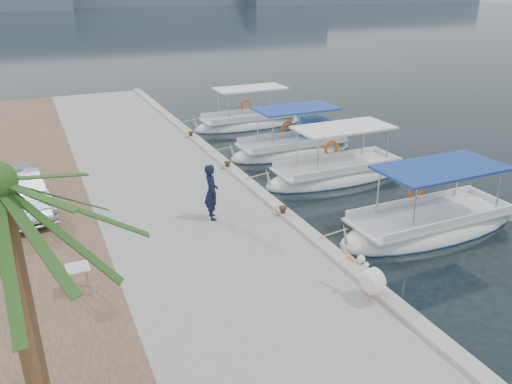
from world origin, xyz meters
TOP-DOWN VIEW (x-y plane):
  - ground at (0.00, 0.00)m, footprint 400.00×400.00m
  - concrete_quay at (-3.00, 5.00)m, footprint 6.00×40.00m
  - quay_curb at (-0.22, 5.00)m, footprint 0.44×40.00m
  - cobblestone_strip at (-8.00, 5.00)m, footprint 4.00×40.00m
  - fishing_caique_b at (4.06, -0.58)m, footprint 6.94×2.35m
  - fishing_caique_c at (3.95, 4.81)m, footprint 6.72×2.21m
  - fishing_caique_d at (3.92, 8.60)m, footprint 6.44×2.22m
  - fishing_caique_e at (3.89, 14.08)m, footprint 6.59×2.09m
  - mooring_bollards at (-0.35, 1.50)m, footprint 0.28×20.28m
  - pelican at (-0.61, -3.57)m, footprint 0.64×1.37m
  - fisherman at (-2.53, 2.32)m, footprint 0.51×0.72m
  - parked_car at (-8.20, 5.41)m, footprint 2.21×4.43m
  - folding_table at (-6.96, -0.38)m, footprint 0.55×0.55m

SIDE VIEW (x-z plane):
  - ground at x=0.00m, z-range 0.00..0.00m
  - fishing_caique_b at x=4.06m, z-range -1.29..1.54m
  - fishing_caique_c at x=3.95m, z-range -1.29..1.54m
  - fishing_caique_e at x=3.89m, z-range -1.29..1.54m
  - fishing_caique_d at x=3.92m, z-range -1.22..1.61m
  - concrete_quay at x=-3.00m, z-range 0.00..0.50m
  - cobblestone_strip at x=-8.00m, z-range 0.00..0.50m
  - quay_curb at x=-0.22m, z-range 0.50..0.62m
  - mooring_bollards at x=-0.35m, z-range 0.53..0.86m
  - folding_table at x=-6.96m, z-range 0.66..1.39m
  - pelican at x=-0.61m, z-range 0.52..1.57m
  - parked_car at x=-8.20m, z-range 0.50..1.90m
  - fisherman at x=-2.53m, z-range 0.50..2.36m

